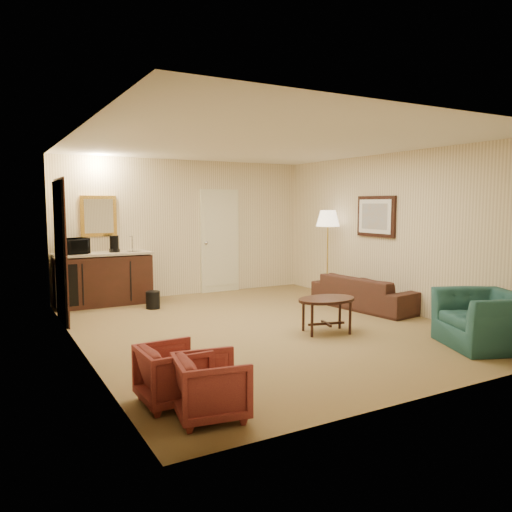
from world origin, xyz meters
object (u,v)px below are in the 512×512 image
at_px(teal_armchair, 485,311).
at_px(coffee_maker, 114,244).
at_px(microwave, 72,244).
at_px(rose_chair_far, 211,384).
at_px(coffee_table, 326,315).
at_px(rose_chair_near, 173,371).
at_px(sofa, 365,287).
at_px(waste_bin, 153,300).
at_px(floor_lamp, 327,254).
at_px(wetbar_cabinet, 104,279).

height_order(teal_armchair, coffee_maker, coffee_maker).
bearing_deg(coffee_maker, microwave, 161.23).
height_order(rose_chair_far, coffee_table, rose_chair_far).
bearing_deg(microwave, coffee_table, -65.64).
bearing_deg(microwave, rose_chair_near, -103.57).
relative_size(rose_chair_far, microwave, 1.20).
relative_size(sofa, rose_chair_near, 3.25).
bearing_deg(microwave, waste_bin, -46.19).
bearing_deg(teal_armchair, floor_lamp, -163.32).
distance_m(rose_chair_near, microwave, 4.78).
distance_m(waste_bin, coffee_maker, 1.25).
bearing_deg(waste_bin, teal_armchair, -55.38).
bearing_deg(coffee_maker, rose_chair_far, -114.99).
xyz_separation_m(coffee_table, microwave, (-2.75, 3.41, 0.84)).
xyz_separation_m(coffee_table, coffee_maker, (-2.05, 3.42, 0.82)).
relative_size(teal_armchair, coffee_table, 1.24).
height_order(wetbar_cabinet, teal_armchair, wetbar_cabinet).
height_order(rose_chair_near, coffee_table, rose_chair_near).
relative_size(rose_chair_far, coffee_maker, 1.98).
distance_m(sofa, coffee_table, 1.83).
bearing_deg(teal_armchair, coffee_maker, -124.33).
distance_m(rose_chair_far, coffee_maker, 5.25).
height_order(sofa, microwave, microwave).
relative_size(teal_armchair, microwave, 2.16).
height_order(rose_chair_far, floor_lamp, floor_lamp).
bearing_deg(microwave, coffee_maker, -13.35).
xyz_separation_m(coffee_table, waste_bin, (-1.60, 2.70, -0.09)).
bearing_deg(waste_bin, coffee_maker, 121.83).
height_order(coffee_table, coffee_maker, coffee_maker).
height_order(teal_armchair, rose_chair_far, teal_armchair).
height_order(teal_armchair, waste_bin, teal_armchair).
xyz_separation_m(wetbar_cabinet, sofa, (3.80, -2.45, -0.09)).
bearing_deg(sofa, coffee_table, 114.40).
relative_size(rose_chair_near, coffee_maker, 1.98).
xyz_separation_m(teal_armchair, floor_lamp, (0.30, 3.60, 0.37)).
xyz_separation_m(rose_chair_far, microwave, (-0.25, 5.15, 0.79)).
bearing_deg(floor_lamp, teal_armchair, -94.76).
xyz_separation_m(waste_bin, coffee_maker, (-0.45, 0.72, 0.92)).
bearing_deg(waste_bin, rose_chair_far, -101.45).
xyz_separation_m(wetbar_cabinet, rose_chair_far, (-0.25, -5.17, -0.17)).
distance_m(rose_chair_near, coffee_maker, 4.83).
height_order(wetbar_cabinet, coffee_maker, coffee_maker).
bearing_deg(waste_bin, microwave, 148.38).
height_order(rose_chair_near, coffee_maker, coffee_maker).
xyz_separation_m(sofa, floor_lamp, (0.05, 1.13, 0.46)).
xyz_separation_m(wetbar_cabinet, teal_armchair, (3.55, -4.92, -0.00)).
relative_size(sofa, microwave, 3.89).
height_order(wetbar_cabinet, coffee_table, wetbar_cabinet).
xyz_separation_m(microwave, coffee_maker, (0.70, 0.01, -0.02)).
bearing_deg(coffee_table, sofa, 32.12).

